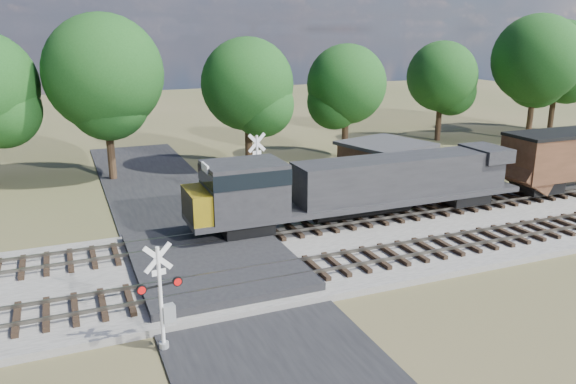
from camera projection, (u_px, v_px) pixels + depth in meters
name	position (u px, v px, depth m)	size (l,w,h in m)	color
ground	(216.00, 273.00, 25.16)	(160.00, 160.00, 0.00)	#434A27
ballast_bed	(400.00, 236.00, 29.21)	(140.00, 10.00, 0.30)	gray
road	(216.00, 272.00, 25.15)	(7.00, 60.00, 0.08)	black
crossing_panel	(213.00, 262.00, 25.52)	(7.00, 9.00, 0.62)	#262628
track_near	(298.00, 270.00, 24.41)	(140.00, 2.60, 0.33)	black
track_far	(259.00, 233.00, 28.85)	(140.00, 2.60, 0.33)	black
crossing_signal_near	(164.00, 306.00, 18.71)	(1.56, 0.38, 3.87)	silver
crossing_signal_far	(256.00, 177.00, 33.95)	(1.85, 0.43, 4.59)	silver
equipment_shed	(385.00, 167.00, 37.23)	(6.07, 6.07, 3.37)	#422E1C
treeline	(268.00, 75.00, 44.47)	(82.03, 11.34, 11.99)	black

